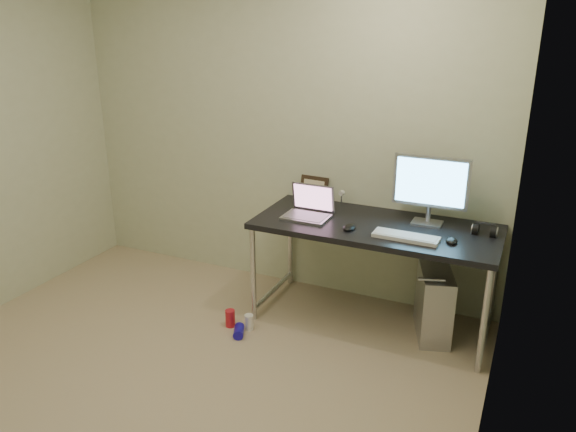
# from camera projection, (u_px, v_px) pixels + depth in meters

# --- Properties ---
(floor) EXTENTS (3.50, 3.50, 0.00)m
(floor) POSITION_uv_depth(u_px,v_px,m) (152.00, 400.00, 3.24)
(floor) COLOR tan
(floor) RESTS_ON ground
(wall_back) EXTENTS (3.50, 0.02, 2.50)m
(wall_back) POSITION_uv_depth(u_px,v_px,m) (280.00, 132.00, 4.31)
(wall_back) COLOR beige
(wall_back) RESTS_ON ground
(wall_right) EXTENTS (0.02, 3.50, 2.50)m
(wall_right) POSITION_uv_depth(u_px,v_px,m) (499.00, 251.00, 2.13)
(wall_right) COLOR beige
(wall_right) RESTS_ON ground
(desk) EXTENTS (1.65, 0.72, 0.75)m
(desk) POSITION_uv_depth(u_px,v_px,m) (375.00, 235.00, 3.85)
(desk) COLOR black
(desk) RESTS_ON ground
(tower_computer) EXTENTS (0.33, 0.50, 0.51)m
(tower_computer) POSITION_uv_depth(u_px,v_px,m) (434.00, 302.00, 3.84)
(tower_computer) COLOR silver
(tower_computer) RESTS_ON ground
(cable_a) EXTENTS (0.01, 0.16, 0.69)m
(cable_a) POSITION_uv_depth(u_px,v_px,m) (437.00, 263.00, 4.06)
(cable_a) COLOR black
(cable_a) RESTS_ON ground
(cable_b) EXTENTS (0.02, 0.11, 0.71)m
(cable_b) POSITION_uv_depth(u_px,v_px,m) (449.00, 269.00, 4.02)
(cable_b) COLOR black
(cable_b) RESTS_ON ground
(can_red) EXTENTS (0.09, 0.09, 0.13)m
(can_red) POSITION_uv_depth(u_px,v_px,m) (230.00, 318.00, 3.99)
(can_red) COLOR red
(can_red) RESTS_ON ground
(can_white) EXTENTS (0.08, 0.08, 0.11)m
(can_white) POSITION_uv_depth(u_px,v_px,m) (249.00, 322.00, 3.95)
(can_white) COLOR white
(can_white) RESTS_ON ground
(can_blue) EXTENTS (0.12, 0.14, 0.07)m
(can_blue) POSITION_uv_depth(u_px,v_px,m) (239.00, 331.00, 3.88)
(can_blue) COLOR #1910B1
(can_blue) RESTS_ON ground
(laptop) EXTENTS (0.32, 0.26, 0.22)m
(laptop) POSITION_uv_depth(u_px,v_px,m) (309.00, 209.00, 3.96)
(laptop) COLOR #A7A6AE
(laptop) RESTS_ON desk
(monitor) EXTENTS (0.50, 0.15, 0.47)m
(monitor) POSITION_uv_depth(u_px,v_px,m) (431.00, 185.00, 3.75)
(monitor) COLOR #A7A6AE
(monitor) RESTS_ON desk
(keyboard) EXTENTS (0.42, 0.15, 0.03)m
(keyboard) POSITION_uv_depth(u_px,v_px,m) (406.00, 237.00, 3.58)
(keyboard) COLOR silver
(keyboard) RESTS_ON desk
(mouse_right) EXTENTS (0.10, 0.13, 0.04)m
(mouse_right) POSITION_uv_depth(u_px,v_px,m) (452.00, 239.00, 3.52)
(mouse_right) COLOR black
(mouse_right) RESTS_ON desk
(mouse_left) EXTENTS (0.08, 0.13, 0.04)m
(mouse_left) POSITION_uv_depth(u_px,v_px,m) (349.00, 226.00, 3.73)
(mouse_left) COLOR black
(mouse_left) RESTS_ON desk
(headphones) EXTENTS (0.15, 0.09, 0.10)m
(headphones) POSITION_uv_depth(u_px,v_px,m) (485.00, 230.00, 3.64)
(headphones) COLOR black
(headphones) RESTS_ON desk
(picture_frame) EXTENTS (0.23, 0.08, 0.18)m
(picture_frame) POSITION_uv_depth(u_px,v_px,m) (314.00, 188.00, 4.31)
(picture_frame) COLOR black
(picture_frame) RESTS_ON desk
(webcam) EXTENTS (0.05, 0.04, 0.11)m
(webcam) POSITION_uv_depth(u_px,v_px,m) (342.00, 194.00, 4.18)
(webcam) COLOR silver
(webcam) RESTS_ON desk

